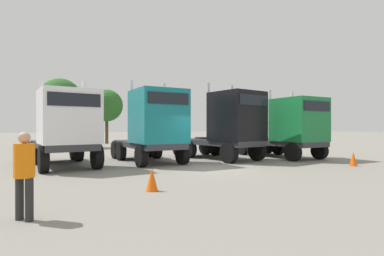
% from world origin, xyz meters
% --- Properties ---
extents(ground, '(200.00, 200.00, 0.00)m').
position_xyz_m(ground, '(0.00, 0.00, 0.00)').
color(ground, gray).
extents(semi_truck_white, '(3.55, 6.32, 4.17)m').
position_xyz_m(semi_truck_white, '(-6.09, 3.02, 1.87)').
color(semi_truck_white, '#333338').
rests_on(semi_truck_white, ground).
extents(semi_truck_teal, '(3.16, 6.01, 4.39)m').
position_xyz_m(semi_truck_teal, '(-1.83, 3.10, 2.00)').
color(semi_truck_teal, '#333338').
rests_on(semi_truck_teal, ground).
extents(semi_truck_black, '(3.86, 6.28, 4.46)m').
position_xyz_m(semi_truck_black, '(2.59, 2.93, 2.02)').
color(semi_truck_black, '#333338').
rests_on(semi_truck_black, ground).
extents(semi_truck_green, '(3.09, 5.88, 4.19)m').
position_xyz_m(semi_truck_green, '(6.52, 2.23, 1.90)').
color(semi_truck_green, '#333338').
rests_on(semi_truck_green, ground).
extents(visitor_in_hivis, '(0.57, 0.57, 1.82)m').
position_xyz_m(visitor_in_hivis, '(-6.90, -5.20, 1.06)').
color(visitor_in_hivis, '#272727').
rests_on(visitor_in_hivis, ground).
extents(traffic_cone_near, '(0.36, 0.36, 0.71)m').
position_xyz_m(traffic_cone_near, '(6.85, -1.68, 0.35)').
color(traffic_cone_near, '#F2590C').
rests_on(traffic_cone_near, ground).
extents(traffic_cone_far, '(0.36, 0.36, 0.70)m').
position_xyz_m(traffic_cone_far, '(-3.75, -3.45, 0.35)').
color(traffic_cone_far, '#F2590C').
rests_on(traffic_cone_far, ground).
extents(oak_far_left, '(3.76, 3.76, 6.34)m').
position_xyz_m(oak_far_left, '(-6.53, 17.92, 4.44)').
color(oak_far_left, '#4C3823').
rests_on(oak_far_left, ground).
extents(oak_far_centre, '(3.65, 3.65, 6.18)m').
position_xyz_m(oak_far_centre, '(-1.76, 23.27, 4.33)').
color(oak_far_centre, '#4C3823').
rests_on(oak_far_centre, ground).
extents(oak_far_right, '(2.93, 2.93, 5.08)m').
position_xyz_m(oak_far_right, '(4.40, 23.40, 3.58)').
color(oak_far_right, '#4C3823').
rests_on(oak_far_right, ground).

